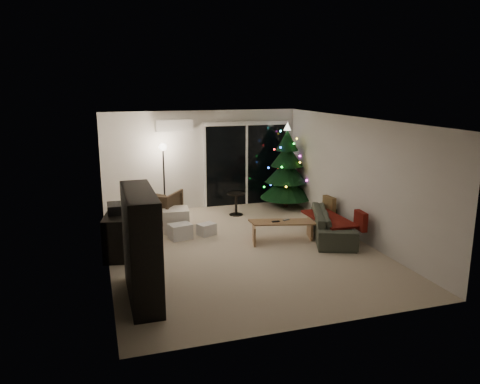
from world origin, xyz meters
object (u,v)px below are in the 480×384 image
Objects in this scene: armchair at (159,208)px; christmas_tree at (287,166)px; coffee_table at (282,231)px; media_cabinet at (120,233)px; bookshelf at (127,247)px; sofa at (333,224)px.

christmas_tree is at bearing -136.38° from armchair.
armchair reaches higher than coffee_table.
media_cabinet is 0.98× the size of coffee_table.
armchair is 0.40× the size of christmas_tree.
coffee_table is (3.21, -0.26, -0.19)m from media_cabinet.
bookshelf is at bearing -136.20° from coffee_table.
armchair is at bearing 69.98° from bookshelf.
christmas_tree is (1.13, 2.49, 0.89)m from coffee_table.
bookshelf is 4.65m from sofa.
armchair is (0.95, 3.68, -0.42)m from bookshelf.
armchair is 3.51m from christmas_tree.
bookshelf is 3.73m from coffee_table.
armchair is at bearing 154.70° from coffee_table.
armchair reaches higher than sofa.
coffee_table is at bearing 23.73° from bookshelf.
coffee_table is at bearing 6.17° from media_cabinet.
sofa is at bearing 8.55° from coffee_table.
christmas_tree is at bearing 80.10° from coffee_table.
armchair is 3.90m from sofa.
bookshelf is at bearing 133.12° from sofa.
bookshelf reaches higher than coffee_table.
bookshelf is 3.83m from armchair.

